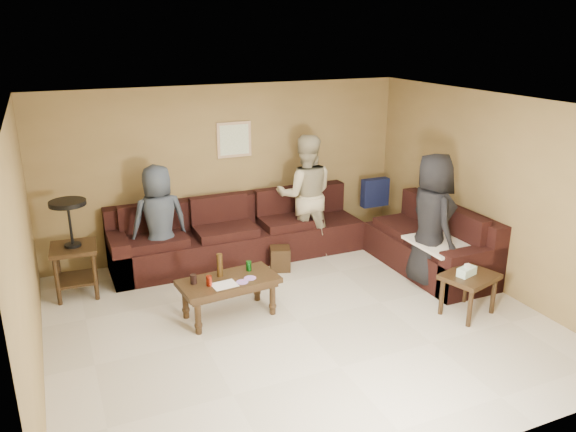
% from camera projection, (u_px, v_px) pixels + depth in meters
% --- Properties ---
extents(room, '(5.60, 5.50, 2.50)m').
position_uv_depth(room, '(298.00, 184.00, 6.04)').
color(room, beige).
rests_on(room, ground).
extents(sectional_sofa, '(4.65, 2.90, 0.97)m').
position_uv_depth(sectional_sofa, '(305.00, 242.00, 8.09)').
color(sectional_sofa, black).
rests_on(sectional_sofa, ground).
extents(coffee_table, '(1.19, 0.68, 0.76)m').
position_uv_depth(coffee_table, '(228.00, 285.00, 6.56)').
color(coffee_table, '#332111').
rests_on(coffee_table, ground).
extents(end_table_left, '(0.59, 0.59, 1.26)m').
position_uv_depth(end_table_left, '(73.00, 247.00, 7.01)').
color(end_table_left, '#332111').
rests_on(end_table_left, ground).
extents(side_table_right, '(0.73, 0.66, 0.65)m').
position_uv_depth(side_table_right, '(469.00, 280.00, 6.60)').
color(side_table_right, '#332111').
rests_on(side_table_right, ground).
extents(waste_bin, '(0.35, 0.35, 0.33)m').
position_uv_depth(waste_bin, '(280.00, 259.00, 7.91)').
color(waste_bin, '#332111').
rests_on(waste_bin, ground).
extents(wall_art, '(0.52, 0.04, 0.52)m').
position_uv_depth(wall_art, '(234.00, 140.00, 8.21)').
color(wall_art, tan).
rests_on(wall_art, ground).
extents(person_left, '(0.80, 0.55, 1.56)m').
position_uv_depth(person_left, '(160.00, 222.00, 7.54)').
color(person_left, '#313844').
rests_on(person_left, ground).
extents(person_middle, '(1.05, 0.93, 1.80)m').
position_uv_depth(person_middle, '(305.00, 195.00, 8.32)').
color(person_middle, tan).
rests_on(person_middle, ground).
extents(person_right, '(0.69, 0.94, 1.77)m').
position_uv_depth(person_right, '(431.00, 220.00, 7.28)').
color(person_right, black).
rests_on(person_right, ground).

